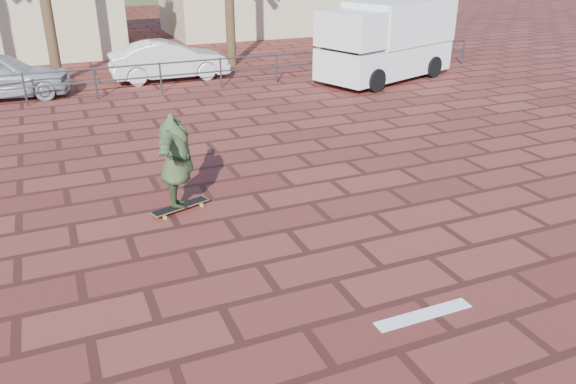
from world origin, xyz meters
The scene contains 8 objects.
ground centered at (0.00, 0.00, 0.00)m, with size 120.00×120.00×0.00m, color maroon.
paint_stripe centered at (0.70, -1.20, 0.00)m, with size 1.40×0.22×0.01m, color white.
guardrail centered at (0.00, 12.00, 0.68)m, with size 24.06×0.06×1.00m.
longboard centered at (-1.48, 3.11, 0.09)m, with size 1.12×0.58×0.11m.
skateboarder centered at (-1.48, 3.11, 0.96)m, with size 2.10×0.57×1.71m, color #374A27.
campervan centered at (7.74, 10.97, 1.39)m, with size 5.53×3.70×2.65m.
car_white centered at (0.70, 13.92, 0.67)m, with size 1.42×4.07×1.34m, color silver.
street_sign centered at (10.06, 11.37, 1.50)m, with size 0.43×0.12×2.15m.
Camera 1 is at (-3.29, -6.04, 4.41)m, focal length 35.00 mm.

